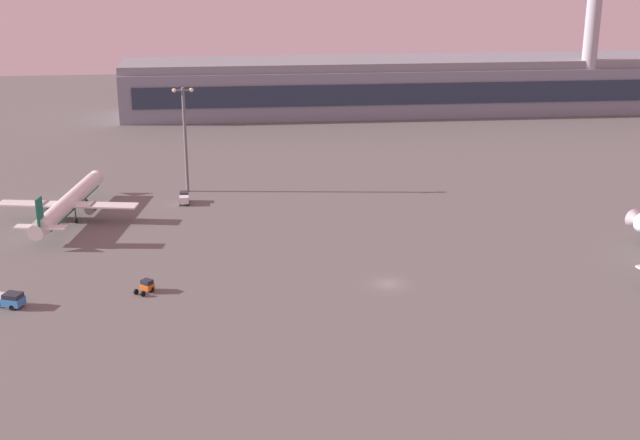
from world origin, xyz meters
The scene contains 8 objects.
ground_plane centered at (0.00, 0.00, 0.00)m, with size 416.00×416.00×0.00m, color #605E5B.
terminal_building centered at (39.71, 132.18, 8.09)m, with size 196.15×22.40×16.40m.
control_tower centered at (80.62, 123.92, 26.65)m, with size 8.00×8.00×46.66m.
airplane_near_gate centered at (-58.17, 37.64, 3.49)m, with size 28.05×35.88×9.23m.
pushback_tug centered at (-39.49, 0.25, 1.07)m, with size 3.30×3.53×2.05m.
fuel_truck centered at (-60.88, -3.43, 1.37)m, with size 6.64×4.13×2.35m.
maintenance_van centered at (-35.92, 46.49, 1.18)m, with size 2.15×4.21×2.25m.
apron_light_east centered at (-35.61, 54.93, 13.34)m, with size 4.80×0.90×23.08m.
Camera 1 is at (-23.47, -133.76, 58.14)m, focal length 49.88 mm.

